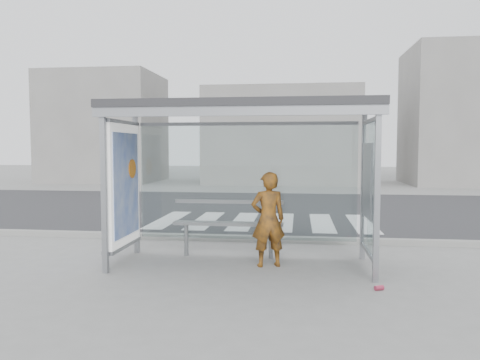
% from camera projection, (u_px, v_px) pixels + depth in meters
% --- Properties ---
extents(ground, '(80.00, 80.00, 0.00)m').
position_uv_depth(ground, '(241.00, 265.00, 7.57)').
color(ground, gray).
rests_on(ground, ground).
extents(road, '(30.00, 10.00, 0.01)m').
position_uv_depth(road, '(269.00, 209.00, 14.50)').
color(road, '#2C2C2E').
rests_on(road, ground).
extents(curb, '(30.00, 0.18, 0.12)m').
position_uv_depth(curb, '(253.00, 239.00, 9.50)').
color(curb, gray).
rests_on(curb, ground).
extents(crosswalk, '(5.55, 3.00, 0.00)m').
position_uv_depth(crosswalk, '(263.00, 222.00, 12.02)').
color(crosswalk, silver).
rests_on(crosswalk, ground).
extents(bus_shelter, '(4.25, 1.65, 2.62)m').
position_uv_depth(bus_shelter, '(219.00, 143.00, 7.54)').
color(bus_shelter, gray).
rests_on(bus_shelter, ground).
extents(building_left, '(6.00, 5.00, 6.00)m').
position_uv_depth(building_left, '(105.00, 128.00, 26.42)').
color(building_left, gray).
rests_on(building_left, ground).
extents(building_center, '(8.00, 5.00, 5.00)m').
position_uv_depth(building_center, '(282.00, 136.00, 25.21)').
color(building_center, gray).
rests_on(building_center, ground).
extents(building_right, '(5.00, 5.00, 7.00)m').
position_uv_depth(building_right, '(458.00, 116.00, 24.02)').
color(building_right, gray).
rests_on(building_right, ground).
extents(person, '(0.64, 0.52, 1.52)m').
position_uv_depth(person, '(268.00, 219.00, 7.47)').
color(person, red).
rests_on(person, ground).
extents(bench, '(1.92, 0.23, 0.99)m').
position_uv_depth(bench, '(228.00, 224.00, 8.14)').
color(bench, slate).
rests_on(bench, ground).
extents(soda_can, '(0.14, 0.12, 0.07)m').
position_uv_depth(soda_can, '(379.00, 288.00, 6.25)').
color(soda_can, '#C63A59').
rests_on(soda_can, ground).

